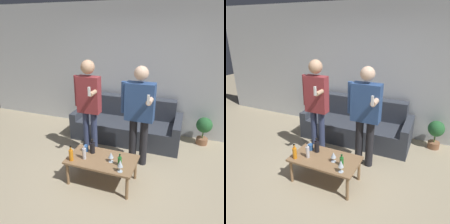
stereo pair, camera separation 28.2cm
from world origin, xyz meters
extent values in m
plane|color=tan|center=(0.00, 0.00, 0.00)|extent=(16.00, 16.00, 0.00)
cube|color=silver|center=(0.00, 2.21, 1.35)|extent=(8.00, 0.06, 2.70)
cube|color=#383D47|center=(-0.05, 1.55, 0.20)|extent=(1.90, 0.64, 0.41)
cube|color=#383D47|center=(-0.05, 1.99, 0.42)|extent=(1.90, 0.25, 0.83)
cube|color=#383D47|center=(-1.07, 1.67, 0.28)|extent=(0.14, 0.88, 0.56)
cube|color=#383D47|center=(0.97, 1.67, 0.28)|extent=(0.14, 0.88, 0.56)
cube|color=#8E6B47|center=(0.00, 0.21, 0.39)|extent=(1.01, 0.56, 0.03)
cylinder|color=#8E6B47|center=(-0.46, -0.02, 0.19)|extent=(0.04, 0.04, 0.37)
cylinder|color=#8E6B47|center=(0.46, -0.02, 0.19)|extent=(0.04, 0.04, 0.37)
cylinder|color=#8E6B47|center=(-0.46, 0.44, 0.19)|extent=(0.04, 0.04, 0.37)
cylinder|color=#8E6B47|center=(0.46, 0.44, 0.19)|extent=(0.04, 0.04, 0.37)
cylinder|color=black|center=(-0.20, 0.31, 0.49)|extent=(0.08, 0.08, 0.17)
cylinder|color=black|center=(-0.20, 0.31, 0.61)|extent=(0.03, 0.03, 0.07)
cylinder|color=black|center=(-0.20, 0.31, 0.63)|extent=(0.03, 0.03, 0.01)
cylinder|color=#23752D|center=(0.30, 0.14, 0.47)|extent=(0.06, 0.06, 0.13)
cylinder|color=#23752D|center=(0.30, 0.14, 0.56)|extent=(0.02, 0.02, 0.05)
cylinder|color=black|center=(0.30, 0.14, 0.58)|extent=(0.02, 0.02, 0.01)
cylinder|color=orange|center=(-0.40, 0.02, 0.49)|extent=(0.06, 0.06, 0.17)
cylinder|color=orange|center=(-0.40, 0.02, 0.60)|extent=(0.02, 0.02, 0.07)
cylinder|color=black|center=(-0.40, 0.02, 0.63)|extent=(0.03, 0.03, 0.01)
cylinder|color=silver|center=(-0.24, 0.12, 0.49)|extent=(0.06, 0.06, 0.17)
cylinder|color=silver|center=(-0.24, 0.12, 0.61)|extent=(0.02, 0.02, 0.07)
cylinder|color=black|center=(-0.24, 0.12, 0.64)|extent=(0.02, 0.02, 0.01)
cylinder|color=silver|center=(0.34, 0.01, 0.41)|extent=(0.07, 0.07, 0.01)
cylinder|color=silver|center=(0.34, 0.01, 0.44)|extent=(0.01, 0.01, 0.07)
cone|color=silver|center=(0.34, 0.01, 0.53)|extent=(0.08, 0.08, 0.10)
cylinder|color=silver|center=(0.15, 0.18, 0.41)|extent=(0.07, 0.07, 0.01)
cylinder|color=silver|center=(0.15, 0.18, 0.44)|extent=(0.01, 0.01, 0.06)
cone|color=silver|center=(0.15, 0.18, 0.51)|extent=(0.08, 0.08, 0.09)
cylinder|color=#3366B2|center=(-0.32, 0.32, 0.45)|extent=(0.08, 0.08, 0.10)
cylinder|color=navy|center=(-0.57, 0.85, 0.42)|extent=(0.11, 0.11, 0.84)
cylinder|color=navy|center=(-0.41, 0.85, 0.42)|extent=(0.11, 0.11, 0.84)
cube|color=#933338|center=(-0.49, 0.85, 1.15)|extent=(0.39, 0.17, 0.63)
sphere|color=tan|center=(-0.49, 0.85, 1.61)|extent=(0.23, 0.23, 0.23)
cylinder|color=#933338|center=(-0.72, 0.85, 1.20)|extent=(0.07, 0.07, 0.53)
cylinder|color=tan|center=(-0.33, 0.71, 1.24)|extent=(0.07, 0.27, 0.07)
cube|color=white|center=(-0.33, 0.55, 1.30)|extent=(0.03, 0.03, 0.14)
cylinder|color=#232328|center=(0.29, 0.88, 0.41)|extent=(0.13, 0.13, 0.81)
cylinder|color=#232328|center=(0.47, 0.88, 0.41)|extent=(0.13, 0.13, 0.81)
cube|color=#2D4C84|center=(0.38, 0.88, 1.12)|extent=(0.46, 0.20, 0.61)
sphere|color=beige|center=(0.38, 0.88, 1.57)|extent=(0.22, 0.22, 0.22)
cylinder|color=#2D4C84|center=(0.11, 0.88, 1.16)|extent=(0.08, 0.08, 0.52)
cylinder|color=beige|center=(0.57, 0.74, 1.21)|extent=(0.08, 0.28, 0.08)
cube|color=white|center=(0.57, 0.57, 1.27)|extent=(0.03, 0.03, 0.14)
cylinder|color=#936042|center=(1.45, 1.96, 0.06)|extent=(0.22, 0.22, 0.13)
cylinder|color=#476B38|center=(1.45, 1.96, 0.22)|extent=(0.03, 0.03, 0.18)
sphere|color=#286633|center=(1.45, 1.96, 0.41)|extent=(0.30, 0.30, 0.30)
camera|label=1|loc=(1.07, -2.31, 2.22)|focal=35.00mm
camera|label=2|loc=(1.33, -2.21, 2.22)|focal=35.00mm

